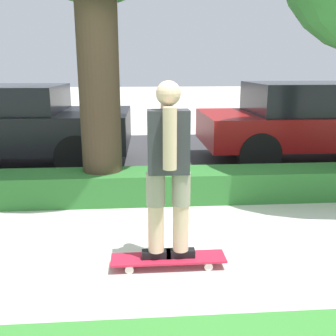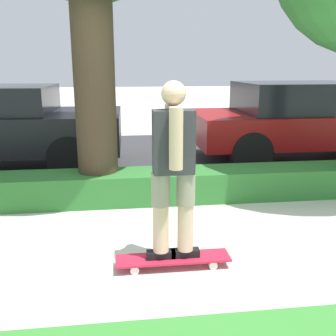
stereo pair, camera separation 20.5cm
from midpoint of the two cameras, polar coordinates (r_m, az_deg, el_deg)
ground_plane at (r=3.94m, az=0.23°, el=-12.31°), size 60.00×60.00×0.00m
street_asphalt at (r=7.90m, az=-3.78°, el=1.64°), size 15.34×5.00×0.01m
hedge_row at (r=5.34m, az=-2.03°, el=-2.56°), size 15.34×0.60×0.41m
skateboard at (r=3.67m, az=-0.91°, el=-13.05°), size 1.04×0.24×0.10m
skater_person at (r=3.36m, az=-0.97°, el=-0.05°), size 0.48×0.40×1.57m
parked_car_middle at (r=7.93m, az=18.10°, el=6.73°), size 4.22×1.96×1.48m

